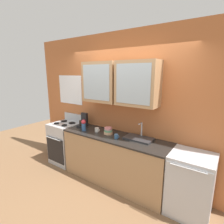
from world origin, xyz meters
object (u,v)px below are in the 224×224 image
Objects in this scene: sink_faucet at (139,138)px; coffee_maker at (83,122)px; stove_range at (66,142)px; cup_near_bowls at (97,130)px; dishwasher at (190,185)px; cup_near_sink at (116,136)px; bowl_stack at (108,131)px; vase at (84,125)px.

sink_faucet is 1.31m from coffee_maker.
stove_range is at bearing -169.75° from coffee_maker.
stove_range is at bearing 179.18° from cup_near_bowls.
dishwasher is (1.75, 0.01, -0.51)m from cup_near_bowls.
bowl_stack is at bearing 156.34° from cup_near_sink.
bowl_stack is 1.45× the size of cup_near_bowls.
bowl_stack reaches higher than cup_near_bowls.
stove_range is 9.75× the size of cup_near_bowls.
cup_near_sink is 0.87× the size of cup_near_bowls.
cup_near_sink is 0.34× the size of coffee_maker.
dishwasher is (2.01, 0.11, -0.58)m from vase.
vase is 0.24× the size of dishwasher.
vase is 0.77m from cup_near_sink.
cup_near_sink is 0.52m from cup_near_bowls.
coffee_maker is at bearing 168.99° from cup_near_sink.
cup_near_bowls is at bearing 170.71° from cup_near_sink.
dishwasher is (2.73, -0.00, -0.01)m from stove_range.
sink_faucet is at bearing 7.65° from cup_near_bowls.
stove_range is 0.77m from coffee_maker.
bowl_stack is at bearing 0.67° from stove_range.
sink_faucet is (1.82, 0.10, 0.48)m from stove_range.
sink_faucet is 2.18× the size of vase.
bowl_stack is at bearing 179.28° from dishwasher.
coffee_maker is (0.51, 0.09, 0.57)m from stove_range.
cup_near_sink is at bearing 0.92° from vase.
dishwasher is 2.29m from coffee_maker.
cup_near_bowls is at bearing -172.35° from sink_faucet.
stove_range is at bearing 176.25° from cup_near_sink.
dishwasher is (1.24, 0.09, -0.51)m from cup_near_sink.
cup_near_sink is 1.34m from dishwasher.
sink_faucet reaches higher than bowl_stack.
bowl_stack is (-0.59, -0.08, 0.04)m from sink_faucet.
bowl_stack reaches higher than cup_near_sink.
cup_near_bowls is 0.39× the size of coffee_maker.
stove_range is at bearing 171.31° from vase.
vase is at bearing -44.43° from coffee_maker.
stove_range is 1.34m from bowl_stack.
coffee_maker reaches higher than dishwasher.
sink_faucet is at bearing 0.30° from coffee_maker.
bowl_stack is 0.73× the size of vase.
vase is at bearing -177.00° from dishwasher.
cup_near_bowls is at bearing -0.82° from stove_range.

